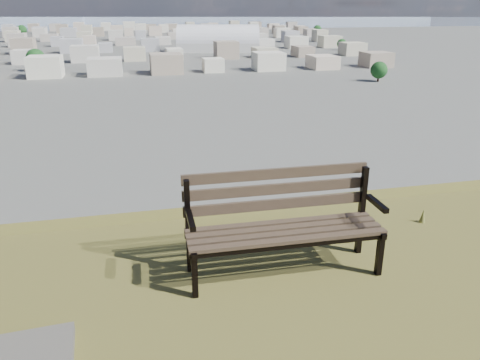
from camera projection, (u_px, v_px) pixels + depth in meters
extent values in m
cube|color=#453628|center=(291.00, 240.00, 4.52)|extent=(1.99, 0.13, 0.04)
cube|color=#453628|center=(287.00, 234.00, 4.64)|extent=(1.99, 0.13, 0.04)
cube|color=#453628|center=(283.00, 228.00, 4.76)|extent=(1.99, 0.13, 0.04)
cube|color=#453628|center=(279.00, 223.00, 4.88)|extent=(1.99, 0.13, 0.04)
cube|color=#453628|center=(278.00, 204.00, 4.90)|extent=(1.99, 0.08, 0.11)
cube|color=#453628|center=(277.00, 189.00, 4.87)|extent=(1.99, 0.08, 0.11)
cube|color=#453628|center=(277.00, 174.00, 4.84)|extent=(1.99, 0.08, 0.11)
cube|color=black|center=(195.00, 274.00, 4.40)|extent=(0.06, 0.07, 0.49)
cube|color=black|center=(188.00, 227.00, 4.74)|extent=(0.06, 0.07, 1.02)
cube|color=black|center=(191.00, 244.00, 4.53)|extent=(0.07, 0.55, 0.06)
cube|color=black|center=(191.00, 220.00, 4.38)|extent=(0.06, 0.40, 0.05)
cube|color=black|center=(380.00, 253.00, 4.77)|extent=(0.06, 0.07, 0.49)
cube|color=black|center=(362.00, 211.00, 5.11)|extent=(0.06, 0.07, 1.02)
cube|color=black|center=(372.00, 226.00, 4.90)|extent=(0.07, 0.55, 0.06)
cube|color=black|center=(377.00, 203.00, 4.75)|extent=(0.06, 0.40, 0.05)
cube|color=black|center=(291.00, 246.00, 4.53)|extent=(1.99, 0.08, 0.04)
cube|color=black|center=(279.00, 227.00, 4.91)|extent=(1.99, 0.08, 0.04)
cone|color=brown|center=(423.00, 216.00, 5.97)|extent=(0.08, 0.08, 0.18)
cube|color=silver|center=(218.00, 47.00, 284.98)|extent=(52.20, 30.51, 5.44)
cylinder|color=white|center=(218.00, 42.00, 284.01)|extent=(52.20, 30.51, 20.66)
cube|color=#B4A79A|center=(39.00, 68.00, 184.69)|extent=(11.00, 11.00, 7.00)
cube|color=beige|center=(101.00, 67.00, 189.79)|extent=(11.00, 11.00, 7.00)
cube|color=#AAAAAF|center=(161.00, 65.00, 194.89)|extent=(11.00, 11.00, 7.00)
cube|color=beige|center=(218.00, 63.00, 199.98)|extent=(11.00, 11.00, 7.00)
cube|color=tan|center=(271.00, 62.00, 205.08)|extent=(11.00, 11.00, 7.00)
cube|color=beige|center=(322.00, 60.00, 210.17)|extent=(11.00, 11.00, 7.00)
cube|color=beige|center=(371.00, 59.00, 215.27)|extent=(11.00, 11.00, 7.00)
cube|color=#AAAAAF|center=(29.00, 56.00, 227.68)|extent=(11.00, 11.00, 7.00)
cube|color=beige|center=(81.00, 55.00, 232.78)|extent=(11.00, 11.00, 7.00)
cube|color=tan|center=(130.00, 54.00, 237.87)|extent=(11.00, 11.00, 7.00)
cube|color=beige|center=(177.00, 53.00, 242.97)|extent=(11.00, 11.00, 7.00)
cube|color=beige|center=(223.00, 52.00, 248.06)|extent=(11.00, 11.00, 7.00)
cube|color=silver|center=(266.00, 51.00, 253.16)|extent=(11.00, 11.00, 7.00)
cube|color=#B4A79A|center=(308.00, 50.00, 258.26)|extent=(11.00, 11.00, 7.00)
cube|color=beige|center=(348.00, 49.00, 263.35)|extent=(11.00, 11.00, 7.00)
cube|color=beige|center=(23.00, 48.00, 270.67)|extent=(11.00, 11.00, 7.00)
cube|color=beige|center=(67.00, 47.00, 275.76)|extent=(11.00, 11.00, 7.00)
cube|color=silver|center=(109.00, 46.00, 280.86)|extent=(11.00, 11.00, 7.00)
cube|color=#B4A79A|center=(149.00, 45.00, 285.96)|extent=(11.00, 11.00, 7.00)
cube|color=beige|center=(188.00, 45.00, 291.05)|extent=(11.00, 11.00, 7.00)
cube|color=#AAAAAF|center=(226.00, 44.00, 296.15)|extent=(11.00, 11.00, 7.00)
cube|color=beige|center=(262.00, 43.00, 301.24)|extent=(11.00, 11.00, 7.00)
cube|color=tan|center=(298.00, 43.00, 306.34)|extent=(11.00, 11.00, 7.00)
cube|color=beige|center=(332.00, 42.00, 311.44)|extent=(11.00, 11.00, 7.00)
cube|color=beige|center=(19.00, 42.00, 313.65)|extent=(11.00, 11.00, 7.00)
cube|color=#AAAAAF|center=(56.00, 41.00, 318.75)|extent=(11.00, 11.00, 7.00)
cube|color=beige|center=(93.00, 40.00, 323.85)|extent=(11.00, 11.00, 7.00)
cube|color=tan|center=(128.00, 40.00, 328.94)|extent=(11.00, 11.00, 7.00)
cube|color=beige|center=(163.00, 39.00, 334.04)|extent=(11.00, 11.00, 7.00)
cube|color=beige|center=(196.00, 39.00, 339.14)|extent=(11.00, 11.00, 7.00)
cube|color=silver|center=(228.00, 38.00, 344.23)|extent=(11.00, 11.00, 7.00)
cube|color=#B4A79A|center=(260.00, 38.00, 349.33)|extent=(11.00, 11.00, 7.00)
cube|color=beige|center=(290.00, 37.00, 354.42)|extent=(11.00, 11.00, 7.00)
cube|color=#AAAAAF|center=(320.00, 37.00, 359.52)|extent=(11.00, 11.00, 7.00)
cube|color=beige|center=(15.00, 37.00, 356.64)|extent=(11.00, 11.00, 7.00)
cube|color=silver|center=(48.00, 36.00, 361.74)|extent=(11.00, 11.00, 7.00)
cube|color=#B4A79A|center=(81.00, 36.00, 366.83)|extent=(11.00, 11.00, 7.00)
cube|color=beige|center=(112.00, 36.00, 371.93)|extent=(11.00, 11.00, 7.00)
cube|color=#AAAAAF|center=(143.00, 35.00, 377.03)|extent=(11.00, 11.00, 7.00)
cube|color=beige|center=(173.00, 35.00, 382.12)|extent=(11.00, 11.00, 7.00)
cube|color=tan|center=(202.00, 34.00, 387.22)|extent=(11.00, 11.00, 7.00)
cube|color=beige|center=(230.00, 34.00, 392.32)|extent=(11.00, 11.00, 7.00)
cube|color=beige|center=(258.00, 33.00, 397.41)|extent=(11.00, 11.00, 7.00)
cube|color=silver|center=(285.00, 33.00, 402.51)|extent=(11.00, 11.00, 7.00)
cube|color=#B4A79A|center=(311.00, 33.00, 407.60)|extent=(11.00, 11.00, 7.00)
cube|color=tan|center=(12.00, 33.00, 399.63)|extent=(11.00, 11.00, 7.00)
cube|color=beige|center=(42.00, 33.00, 404.72)|extent=(11.00, 11.00, 7.00)
cube|color=beige|center=(71.00, 33.00, 409.82)|extent=(11.00, 11.00, 7.00)
cube|color=silver|center=(100.00, 32.00, 414.92)|extent=(11.00, 11.00, 7.00)
cube|color=#B4A79A|center=(127.00, 32.00, 420.01)|extent=(11.00, 11.00, 7.00)
cube|color=beige|center=(154.00, 32.00, 425.11)|extent=(11.00, 11.00, 7.00)
cube|color=#AAAAAF|center=(181.00, 31.00, 430.21)|extent=(11.00, 11.00, 7.00)
cube|color=beige|center=(206.00, 31.00, 435.30)|extent=(11.00, 11.00, 7.00)
cube|color=tan|center=(232.00, 31.00, 440.40)|extent=(11.00, 11.00, 7.00)
cube|color=beige|center=(256.00, 30.00, 445.49)|extent=(11.00, 11.00, 7.00)
cube|color=beige|center=(280.00, 30.00, 450.59)|extent=(11.00, 11.00, 7.00)
cube|color=silver|center=(304.00, 30.00, 455.69)|extent=(11.00, 11.00, 7.00)
cube|color=beige|center=(10.00, 30.00, 442.61)|extent=(11.00, 11.00, 7.00)
cube|color=tan|center=(37.00, 30.00, 447.71)|extent=(11.00, 11.00, 7.00)
cube|color=beige|center=(64.00, 30.00, 452.81)|extent=(11.00, 11.00, 7.00)
cube|color=beige|center=(89.00, 29.00, 457.90)|extent=(11.00, 11.00, 7.00)
cube|color=silver|center=(115.00, 29.00, 463.00)|extent=(11.00, 11.00, 7.00)
cube|color=#B4A79A|center=(139.00, 29.00, 468.10)|extent=(11.00, 11.00, 7.00)
cube|color=beige|center=(163.00, 29.00, 473.19)|extent=(11.00, 11.00, 7.00)
cube|color=#AAAAAF|center=(187.00, 28.00, 478.29)|extent=(11.00, 11.00, 7.00)
cube|color=beige|center=(210.00, 28.00, 483.39)|extent=(11.00, 11.00, 7.00)
cube|color=tan|center=(233.00, 28.00, 488.48)|extent=(11.00, 11.00, 7.00)
cube|color=beige|center=(255.00, 28.00, 493.58)|extent=(11.00, 11.00, 7.00)
cube|color=beige|center=(277.00, 27.00, 498.67)|extent=(11.00, 11.00, 7.00)
cube|color=silver|center=(298.00, 27.00, 503.77)|extent=(11.00, 11.00, 7.00)
cube|color=beige|center=(8.00, 28.00, 485.60)|extent=(11.00, 11.00, 7.00)
cube|color=tan|center=(33.00, 28.00, 490.70)|extent=(11.00, 11.00, 7.00)
cube|color=beige|center=(57.00, 27.00, 495.79)|extent=(11.00, 11.00, 7.00)
cube|color=beige|center=(81.00, 27.00, 500.89)|extent=(11.00, 11.00, 7.00)
cube|color=silver|center=(104.00, 27.00, 505.99)|extent=(11.00, 11.00, 7.00)
cube|color=#B4A79A|center=(127.00, 27.00, 511.08)|extent=(11.00, 11.00, 7.00)
cube|color=beige|center=(149.00, 27.00, 516.18)|extent=(11.00, 11.00, 7.00)
cube|color=#AAAAAF|center=(171.00, 26.00, 521.28)|extent=(11.00, 11.00, 7.00)
cube|color=beige|center=(192.00, 26.00, 526.37)|extent=(11.00, 11.00, 7.00)
cube|color=tan|center=(213.00, 26.00, 531.47)|extent=(11.00, 11.00, 7.00)
cube|color=beige|center=(234.00, 26.00, 536.57)|extent=(11.00, 11.00, 7.00)
cube|color=beige|center=(254.00, 25.00, 541.66)|extent=(11.00, 11.00, 7.00)
cube|color=silver|center=(274.00, 25.00, 546.76)|extent=(11.00, 11.00, 7.00)
cube|color=#B4A79A|center=(293.00, 25.00, 551.85)|extent=(11.00, 11.00, 7.00)
cylinder|color=#2E1E17|center=(378.00, 79.00, 175.89)|extent=(0.80, 0.80, 2.10)
sphere|color=#133618|center=(379.00, 70.00, 174.77)|extent=(6.30, 6.30, 6.30)
cylinder|color=#2E1E17|center=(37.00, 68.00, 202.82)|extent=(0.80, 0.80, 2.70)
sphere|color=#133618|center=(36.00, 58.00, 201.38)|extent=(8.10, 8.10, 8.10)
cylinder|color=#2E1E17|center=(341.00, 48.00, 293.69)|extent=(0.80, 0.80, 1.95)
sphere|color=#133618|center=(342.00, 44.00, 292.66)|extent=(5.85, 5.85, 5.85)
cylinder|color=#2E1E17|center=(202.00, 37.00, 388.06)|extent=(0.80, 0.80, 2.25)
sphere|color=#133618|center=(202.00, 33.00, 386.86)|extent=(6.75, 6.75, 6.75)
cylinder|color=#2E1E17|center=(23.00, 35.00, 410.74)|extent=(0.80, 0.80, 2.85)
sphere|color=#133618|center=(22.00, 30.00, 409.23)|extent=(8.55, 8.55, 8.55)
cylinder|color=#2E1E17|center=(195.00, 49.00, 292.77)|extent=(0.80, 0.80, 2.10)
sphere|color=#133618|center=(194.00, 43.00, 291.65)|extent=(6.30, 6.30, 6.30)
cylinder|color=#2E1E17|center=(317.00, 34.00, 429.58)|extent=(0.80, 0.80, 2.55)
sphere|color=#133618|center=(317.00, 29.00, 428.22)|extent=(7.65, 7.65, 7.65)
cube|color=gray|center=(126.00, 20.00, 831.07)|extent=(2400.00, 700.00, 0.12)
cube|color=#8D9AAF|center=(179.00, 5.00, 1301.20)|extent=(700.00, 220.00, 45.00)
cube|color=#8D9AAF|center=(340.00, 2.00, 1441.14)|extent=(500.00, 220.00, 60.00)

